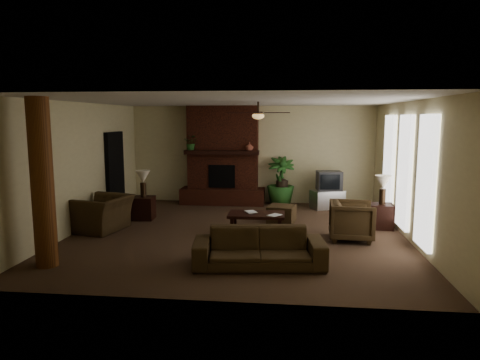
# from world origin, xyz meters

# --- Properties ---
(room_shell) EXTENTS (7.00, 7.00, 7.00)m
(room_shell) POSITION_xyz_m (0.00, 0.00, 1.40)
(room_shell) COLOR #4D3626
(room_shell) RESTS_ON ground
(fireplace) EXTENTS (2.40, 0.70, 2.80)m
(fireplace) POSITION_xyz_m (-0.80, 3.22, 1.16)
(fireplace) COLOR #522316
(fireplace) RESTS_ON ground
(windows) EXTENTS (0.08, 3.65, 2.35)m
(windows) POSITION_xyz_m (3.45, 0.20, 1.35)
(windows) COLOR white
(windows) RESTS_ON ground
(log_column) EXTENTS (0.36, 0.36, 2.80)m
(log_column) POSITION_xyz_m (-2.95, -2.40, 1.40)
(log_column) COLOR brown
(log_column) RESTS_ON ground
(doorway) EXTENTS (0.10, 1.00, 2.10)m
(doorway) POSITION_xyz_m (-3.44, 1.80, 1.05)
(doorway) COLOR black
(doorway) RESTS_ON ground
(ceiling_fan) EXTENTS (1.35, 1.35, 0.37)m
(ceiling_fan) POSITION_xyz_m (0.40, 0.30, 2.53)
(ceiling_fan) COLOR black
(ceiling_fan) RESTS_ON ceiling
(sofa) EXTENTS (2.23, 0.87, 0.85)m
(sofa) POSITION_xyz_m (0.58, -2.03, 0.42)
(sofa) COLOR #41301B
(sofa) RESTS_ON ground
(armchair_left) EXTENTS (0.98, 1.29, 1.02)m
(armchair_left) POSITION_xyz_m (-3.01, -0.08, 0.51)
(armchair_left) COLOR #41301B
(armchair_left) RESTS_ON ground
(armchair_right) EXTENTS (0.84, 0.89, 0.87)m
(armchair_right) POSITION_xyz_m (2.35, -0.26, 0.44)
(armchair_right) COLOR #41301B
(armchair_right) RESTS_ON ground
(coffee_table) EXTENTS (1.20, 0.70, 0.43)m
(coffee_table) POSITION_xyz_m (0.39, 0.08, 0.37)
(coffee_table) COLOR black
(coffee_table) RESTS_ON ground
(ottoman) EXTENTS (0.72, 0.72, 0.40)m
(ottoman) POSITION_xyz_m (0.92, 1.09, 0.20)
(ottoman) COLOR #41301B
(ottoman) RESTS_ON ground
(tv_stand) EXTENTS (0.98, 0.80, 0.50)m
(tv_stand) POSITION_xyz_m (2.14, 2.83, 0.25)
(tv_stand) COLOR #B6B6B8
(tv_stand) RESTS_ON ground
(tv) EXTENTS (0.70, 0.59, 0.52)m
(tv) POSITION_xyz_m (2.18, 2.88, 0.76)
(tv) COLOR #363638
(tv) RESTS_ON tv_stand
(floor_vase) EXTENTS (0.34, 0.34, 0.77)m
(floor_vase) POSITION_xyz_m (0.90, 3.15, 0.43)
(floor_vase) COLOR #30231A
(floor_vase) RESTS_ON ground
(floor_plant) EXTENTS (0.97, 1.47, 0.77)m
(floor_plant) POSITION_xyz_m (0.86, 3.15, 0.38)
(floor_plant) COLOR #2A5B24
(floor_plant) RESTS_ON ground
(side_table_left) EXTENTS (0.53, 0.53, 0.55)m
(side_table_left) POSITION_xyz_m (-2.45, 1.06, 0.28)
(side_table_left) COLOR black
(side_table_left) RESTS_ON ground
(lamp_left) EXTENTS (0.38, 0.38, 0.65)m
(lamp_left) POSITION_xyz_m (-2.44, 1.06, 1.00)
(lamp_left) COLOR black
(lamp_left) RESTS_ON side_table_left
(side_table_right) EXTENTS (0.53, 0.53, 0.55)m
(side_table_right) POSITION_xyz_m (3.15, 0.77, 0.28)
(side_table_right) COLOR black
(side_table_right) RESTS_ON ground
(lamp_right) EXTENTS (0.45, 0.45, 0.65)m
(lamp_right) POSITION_xyz_m (3.15, 0.75, 1.00)
(lamp_right) COLOR black
(lamp_right) RESTS_ON side_table_right
(mantel_plant) EXTENTS (0.44, 0.48, 0.33)m
(mantel_plant) POSITION_xyz_m (-1.66, 2.97, 1.72)
(mantel_plant) COLOR #2A5B24
(mantel_plant) RESTS_ON fireplace
(mantel_vase) EXTENTS (0.23, 0.23, 0.22)m
(mantel_vase) POSITION_xyz_m (-0.01, 2.94, 1.67)
(mantel_vase) COLOR #994F3D
(mantel_vase) RESTS_ON fireplace
(book_a) EXTENTS (0.21, 0.12, 0.29)m
(book_a) POSITION_xyz_m (0.17, 0.08, 0.57)
(book_a) COLOR #999999
(book_a) RESTS_ON coffee_table
(book_b) EXTENTS (0.19, 0.14, 0.29)m
(book_b) POSITION_xyz_m (0.70, -0.06, 0.58)
(book_b) COLOR #999999
(book_b) RESTS_ON coffee_table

